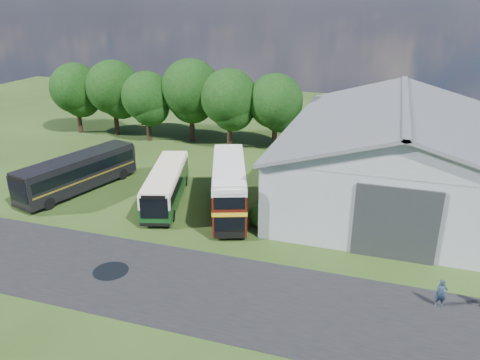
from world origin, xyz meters
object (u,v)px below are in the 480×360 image
(storage_shed, at_px, (400,146))
(bus_dark_single, at_px, (78,173))
(bus_maroon_double, at_px, (229,188))
(bus_green_single, at_px, (166,185))
(visitor_a, at_px, (441,294))

(storage_shed, height_order, bus_dark_single, storage_shed)
(bus_maroon_double, xyz_separation_m, bus_dark_single, (-14.00, 0.21, -0.41))
(bus_green_single, distance_m, visitor_a, 22.18)
(storage_shed, xyz_separation_m, visitor_a, (2.63, -16.51, -3.34))
(bus_dark_single, bearing_deg, bus_green_single, 15.93)
(bus_green_single, relative_size, visitor_a, 6.38)
(storage_shed, height_order, bus_maroon_double, storage_shed)
(bus_maroon_double, height_order, bus_dark_single, bus_maroon_double)
(bus_maroon_double, bearing_deg, visitor_a, -47.53)
(bus_dark_single, xyz_separation_m, visitor_a, (28.96, -8.12, -0.85))
(bus_green_single, bearing_deg, bus_maroon_double, -20.44)
(bus_maroon_double, bearing_deg, bus_green_single, 156.44)
(bus_green_single, bearing_deg, visitor_a, -38.50)
(bus_maroon_double, relative_size, visitor_a, 6.06)
(bus_dark_single, bearing_deg, bus_maroon_double, 13.91)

